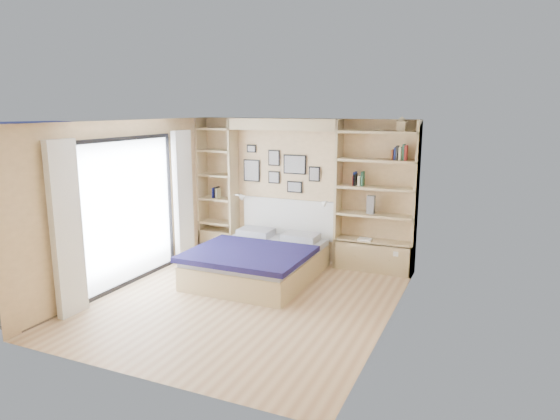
% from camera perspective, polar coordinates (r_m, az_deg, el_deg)
% --- Properties ---
extents(ground, '(4.50, 4.50, 0.00)m').
position_cam_1_polar(ground, '(7.18, -4.04, -10.32)').
color(ground, '#D2B084').
rests_on(ground, ground).
extents(room_shell, '(4.50, 4.50, 4.50)m').
position_cam_1_polar(room_shell, '(8.35, -1.64, 0.55)').
color(room_shell, '#E7C18B').
rests_on(room_shell, ground).
extents(bed, '(1.80, 2.37, 1.07)m').
position_cam_1_polar(bed, '(8.03, -2.41, -5.76)').
color(bed, tan).
rests_on(bed, ground).
extents(photo_gallery, '(1.48, 0.02, 0.82)m').
position_cam_1_polar(photo_gallery, '(8.93, -0.11, 4.70)').
color(photo_gallery, black).
rests_on(photo_gallery, ground).
extents(reading_lamps, '(1.92, 0.12, 0.15)m').
position_cam_1_polar(reading_lamps, '(8.74, 0.21, 1.22)').
color(reading_lamps, silver).
rests_on(reading_lamps, ground).
extents(shelf_decor, '(3.53, 0.23, 2.03)m').
position_cam_1_polar(shelf_decor, '(8.26, 9.46, 4.63)').
color(shelf_decor, '#A51E1E').
rests_on(shelf_decor, ground).
extents(deck, '(3.20, 4.00, 0.05)m').
position_cam_1_polar(deck, '(9.33, -24.13, -6.12)').
color(deck, '#64594A').
rests_on(deck, ground).
extents(deck_chair, '(0.50, 0.74, 0.71)m').
position_cam_1_polar(deck_chair, '(9.18, -19.81, -3.90)').
color(deck_chair, tan).
rests_on(deck_chair, ground).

